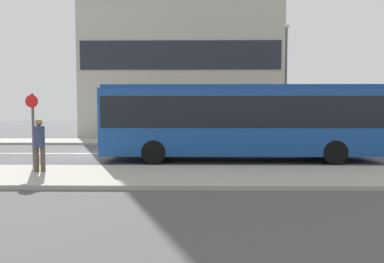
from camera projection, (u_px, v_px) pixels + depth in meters
name	position (u px, v px, depth m)	size (l,w,h in m)	color
ground_plane	(94.00, 154.00, 17.07)	(120.00, 120.00, 0.00)	#4F4F51
sidewalk_near	(35.00, 175.00, 10.83)	(44.00, 3.50, 0.13)	#A39E93
sidewalk_far	(122.00, 141.00, 23.31)	(44.00, 3.50, 0.13)	#A39E93
lane_centerline	(94.00, 153.00, 17.07)	(41.80, 0.16, 0.01)	silver
city_bus	(240.00, 118.00, 14.59)	(11.58, 2.59, 3.17)	#194793
parked_car_0	(338.00, 136.00, 20.32)	(4.21, 1.84, 1.39)	#A39E84
pedestrian_near_stop	(39.00, 142.00, 11.12)	(0.35, 0.34, 1.72)	#4C4233
bus_stop_sign	(33.00, 124.00, 11.91)	(0.44, 0.12, 2.59)	#4C4C51
street_lamp	(286.00, 71.00, 21.68)	(0.36, 0.36, 7.52)	#4C4C51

